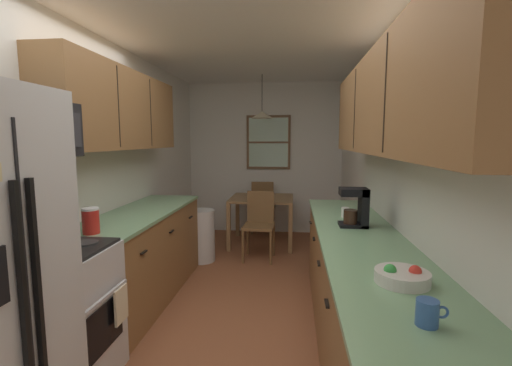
% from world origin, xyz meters
% --- Properties ---
extents(ground_plane, '(12.00, 12.00, 0.00)m').
position_xyz_m(ground_plane, '(0.00, 1.00, 0.00)').
color(ground_plane, brown).
extents(wall_left, '(0.10, 9.00, 2.55)m').
position_xyz_m(wall_left, '(-1.35, 1.00, 1.27)').
color(wall_left, white).
rests_on(wall_left, ground).
extents(wall_right, '(0.10, 9.00, 2.55)m').
position_xyz_m(wall_right, '(1.35, 1.00, 1.27)').
color(wall_right, white).
rests_on(wall_right, ground).
extents(wall_back, '(4.40, 0.10, 2.55)m').
position_xyz_m(wall_back, '(0.00, 3.65, 1.27)').
color(wall_back, white).
rests_on(wall_back, ground).
extents(ceiling_slab, '(4.40, 9.00, 0.08)m').
position_xyz_m(ceiling_slab, '(0.00, 1.00, 2.59)').
color(ceiling_slab, white).
extents(stove_range, '(0.66, 0.63, 1.10)m').
position_xyz_m(stove_range, '(-0.99, -0.45, 0.47)').
color(stove_range, silver).
rests_on(stove_range, ground).
extents(microwave_over_range, '(0.39, 0.58, 0.35)m').
position_xyz_m(microwave_over_range, '(-1.11, -0.45, 1.66)').
color(microwave_over_range, black).
extents(counter_left, '(0.64, 1.97, 0.90)m').
position_xyz_m(counter_left, '(-1.00, 0.85, 0.45)').
color(counter_left, olive).
rests_on(counter_left, ground).
extents(upper_cabinets_left, '(0.33, 2.05, 0.73)m').
position_xyz_m(upper_cabinets_left, '(-1.14, 0.80, 1.87)').
color(upper_cabinets_left, olive).
extents(counter_right, '(0.64, 3.23, 0.90)m').
position_xyz_m(counter_right, '(1.00, 0.09, 0.45)').
color(counter_right, olive).
rests_on(counter_right, ground).
extents(upper_cabinets_right, '(0.33, 2.91, 0.68)m').
position_xyz_m(upper_cabinets_right, '(1.14, 0.04, 1.84)').
color(upper_cabinets_right, olive).
extents(dining_table, '(0.94, 0.87, 0.73)m').
position_xyz_m(dining_table, '(0.02, 2.85, 0.62)').
color(dining_table, olive).
rests_on(dining_table, ground).
extents(dining_chair_near, '(0.42, 0.42, 0.90)m').
position_xyz_m(dining_chair_near, '(0.05, 2.21, 0.50)').
color(dining_chair_near, brown).
rests_on(dining_chair_near, ground).
extents(dining_chair_far, '(0.41, 0.41, 0.90)m').
position_xyz_m(dining_chair_far, '(-0.02, 3.49, 0.50)').
color(dining_chair_far, brown).
rests_on(dining_chair_far, ground).
extents(pendant_light, '(0.32, 0.32, 0.64)m').
position_xyz_m(pendant_light, '(0.02, 2.85, 1.97)').
color(pendant_light, black).
extents(back_window, '(0.74, 0.05, 0.91)m').
position_xyz_m(back_window, '(0.07, 3.58, 1.55)').
color(back_window, brown).
extents(trash_bin, '(0.35, 0.35, 0.68)m').
position_xyz_m(trash_bin, '(-0.70, 2.00, 0.34)').
color(trash_bin, silver).
rests_on(trash_bin, ground).
extents(storage_canister, '(0.12, 0.12, 0.19)m').
position_xyz_m(storage_canister, '(-1.00, -0.01, 1.00)').
color(storage_canister, red).
rests_on(storage_canister, counter_left).
extents(dish_towel, '(0.02, 0.16, 0.24)m').
position_xyz_m(dish_towel, '(-0.64, -0.30, 0.50)').
color(dish_towel, beige).
extents(coffee_maker, '(0.22, 0.18, 0.31)m').
position_xyz_m(coffee_maker, '(1.01, 0.43, 1.06)').
color(coffee_maker, black).
rests_on(coffee_maker, counter_right).
extents(mug_by_coffeemaker, '(0.12, 0.08, 0.10)m').
position_xyz_m(mug_by_coffeemaker, '(1.00, -1.11, 0.95)').
color(mug_by_coffeemaker, '#335999').
rests_on(mug_by_coffeemaker, counter_right).
extents(mug_spare, '(0.11, 0.07, 0.09)m').
position_xyz_m(mug_spare, '(0.97, 0.77, 0.95)').
color(mug_spare, white).
rests_on(mug_spare, counter_right).
extents(fruit_bowl, '(0.26, 0.26, 0.09)m').
position_xyz_m(fruit_bowl, '(1.03, -0.71, 0.94)').
color(fruit_bowl, silver).
rests_on(fruit_bowl, counter_right).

